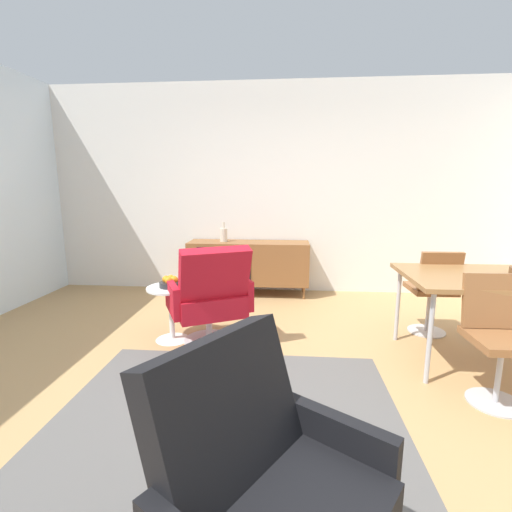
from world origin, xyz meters
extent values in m
plane|color=tan|center=(0.00, 0.00, 0.00)|extent=(8.32, 8.32, 0.00)
cube|color=white|center=(0.00, 2.60, 1.40)|extent=(6.80, 0.12, 2.80)
cube|color=brown|center=(-0.40, 2.30, 0.44)|extent=(1.60, 0.44, 0.56)
cube|color=black|center=(-0.70, 2.08, 0.44)|extent=(0.70, 0.01, 0.48)
cylinder|color=brown|center=(-1.14, 2.13, 0.08)|extent=(0.03, 0.03, 0.16)
cylinder|color=brown|center=(0.34, 2.13, 0.08)|extent=(0.03, 0.03, 0.16)
cylinder|color=brown|center=(-1.14, 2.47, 0.08)|extent=(0.03, 0.03, 0.16)
cylinder|color=brown|center=(0.34, 2.47, 0.08)|extent=(0.03, 0.03, 0.16)
cylinder|color=beige|center=(-0.74, 2.30, 0.81)|extent=(0.10, 0.10, 0.17)
cylinder|color=beige|center=(-0.74, 2.30, 0.94)|extent=(0.03, 0.03, 0.09)
cube|color=olive|center=(1.88, 0.52, 0.72)|extent=(1.60, 0.90, 0.04)
cylinder|color=#B7B7BC|center=(1.16, 0.13, 0.35)|extent=(0.04, 0.04, 0.70)
cylinder|color=#B7B7BC|center=(1.16, 0.91, 0.35)|extent=(0.04, 0.04, 0.70)
cube|color=brown|center=(1.53, 1.14, 0.45)|extent=(0.41, 0.41, 0.05)
cube|color=brown|center=(1.53, 0.96, 0.67)|extent=(0.38, 0.10, 0.38)
cylinder|color=#B7B7BC|center=(1.53, 1.14, 0.21)|extent=(0.04, 0.04, 0.42)
cylinder|color=#B7B7BC|center=(1.53, 1.14, 0.01)|extent=(0.36, 0.36, 0.01)
cube|color=brown|center=(1.53, -0.10, 0.45)|extent=(0.41, 0.41, 0.05)
cube|color=brown|center=(1.52, 0.08, 0.67)|extent=(0.38, 0.10, 0.38)
cylinder|color=#B7B7BC|center=(1.53, -0.10, 0.21)|extent=(0.04, 0.04, 0.42)
cylinder|color=#B7B7BC|center=(1.53, -0.10, 0.01)|extent=(0.36, 0.36, 0.01)
cube|color=red|center=(-0.61, 0.74, 0.38)|extent=(0.79, 0.77, 0.20)
cube|color=red|center=(-0.51, 0.53, 0.69)|extent=(0.66, 0.51, 0.51)
cube|color=red|center=(-0.32, 0.89, 0.46)|extent=(0.28, 0.48, 0.28)
cube|color=red|center=(-0.91, 0.60, 0.46)|extent=(0.28, 0.48, 0.28)
cylinder|color=#B7B7BC|center=(-0.61, 0.74, 0.14)|extent=(0.06, 0.06, 0.28)
cylinder|color=#B7B7BC|center=(-0.61, 0.74, 0.01)|extent=(0.48, 0.48, 0.02)
cube|color=black|center=(-0.10, -1.34, 0.69)|extent=(0.56, 0.65, 0.51)
cube|color=black|center=(0.29, -1.20, 0.46)|extent=(0.45, 0.33, 0.28)
cylinder|color=white|center=(-0.97, 0.74, 0.51)|extent=(0.44, 0.44, 0.02)
cylinder|color=white|center=(-0.97, 0.74, 0.25)|extent=(0.05, 0.05, 0.50)
cone|color=white|center=(-0.97, 0.74, 0.01)|extent=(0.32, 0.32, 0.02)
cylinder|color=#262628|center=(-0.97, 0.74, 0.55)|extent=(0.20, 0.20, 0.05)
sphere|color=orange|center=(-0.93, 0.75, 0.59)|extent=(0.07, 0.07, 0.07)
sphere|color=orange|center=(-0.98, 0.78, 0.59)|extent=(0.07, 0.07, 0.07)
sphere|color=orange|center=(-1.01, 0.75, 0.59)|extent=(0.07, 0.07, 0.07)
sphere|color=orange|center=(-0.97, 0.70, 0.59)|extent=(0.07, 0.07, 0.07)
cube|color=#595654|center=(-0.26, -0.37, 0.00)|extent=(2.20, 1.70, 0.01)
camera|label=1|loc=(0.10, -2.45, 1.44)|focal=25.46mm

